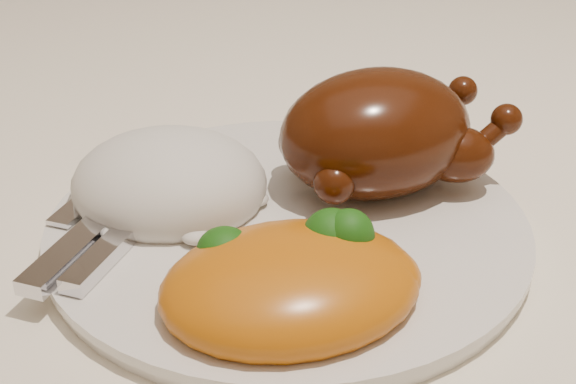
{
  "coord_description": "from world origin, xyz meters",
  "views": [
    {
      "loc": [
        -0.09,
        -0.56,
        1.04
      ],
      "look_at": [
        -0.11,
        -0.14,
        0.8
      ],
      "focal_mm": 50.0,
      "sensor_mm": 36.0,
      "label": 1
    }
  ],
  "objects": [
    {
      "name": "dining_table",
      "position": [
        0.0,
        0.0,
        0.67
      ],
      "size": [
        1.6,
        0.9,
        0.76
      ],
      "color": "brown",
      "rests_on": "floor"
    },
    {
      "name": "tablecloth",
      "position": [
        0.0,
        0.0,
        0.74
      ],
      "size": [
        1.73,
        1.03,
        0.18
      ],
      "color": "white",
      "rests_on": "dining_table"
    },
    {
      "name": "dinner_plate",
      "position": [
        -0.11,
        -0.14,
        0.77
      ],
      "size": [
        0.38,
        0.38,
        0.01
      ],
      "primitive_type": "cylinder",
      "rotation": [
        0.0,
        0.0,
        0.42
      ],
      "color": "white",
      "rests_on": "tablecloth"
    },
    {
      "name": "roast_chicken",
      "position": [
        -0.06,
        -0.1,
        0.82
      ],
      "size": [
        0.17,
        0.14,
        0.08
      ],
      "rotation": [
        0.0,
        0.0,
        0.43
      ],
      "color": "#451707",
      "rests_on": "dinner_plate"
    },
    {
      "name": "rice_mound",
      "position": [
        -0.19,
        -0.12,
        0.79
      ],
      "size": [
        0.13,
        0.12,
        0.07
      ],
      "rotation": [
        0.0,
        0.0,
        -0.07
      ],
      "color": "white",
      "rests_on": "dinner_plate"
    },
    {
      "name": "mac_and_cheese",
      "position": [
        -0.1,
        -0.22,
        0.79
      ],
      "size": [
        0.17,
        0.15,
        0.06
      ],
      "rotation": [
        0.0,
        0.0,
        0.35
      ],
      "color": "orange",
      "rests_on": "dinner_plate"
    },
    {
      "name": "cutlery",
      "position": [
        -0.22,
        -0.16,
        0.79
      ],
      "size": [
        0.07,
        0.2,
        0.01
      ],
      "rotation": [
        0.0,
        0.0,
        -0.28
      ],
      "color": "silver",
      "rests_on": "dinner_plate"
    }
  ]
}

